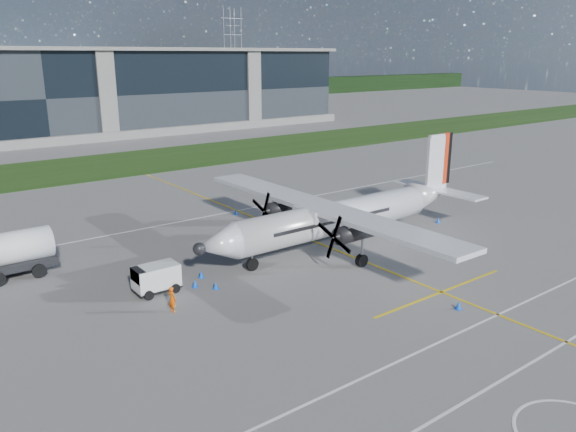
{
  "coord_description": "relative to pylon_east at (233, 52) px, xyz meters",
  "views": [
    {
      "loc": [
        -24.39,
        -26.09,
        14.41
      ],
      "look_at": [
        -1.4,
        4.16,
        3.43
      ],
      "focal_mm": 35.0,
      "sensor_mm": 36.0,
      "label": 1
    }
  ],
  "objects": [
    {
      "name": "safety_cone_fwd",
      "position": [
        -93.97,
        -145.91,
        -14.75
      ],
      "size": [
        0.36,
        0.36,
        0.5
      ],
      "primitive_type": "cone",
      "color": "blue",
      "rests_on": "ground"
    },
    {
      "name": "safety_cone_nose_port",
      "position": [
        -93.05,
        -146.96,
        -14.75
      ],
      "size": [
        0.36,
        0.36,
        0.5
      ],
      "primitive_type": "cone",
      "color": "blue",
      "rests_on": "ground"
    },
    {
      "name": "terminal_building",
      "position": [
        -85.0,
        -70.0,
        -7.5
      ],
      "size": [
        120.0,
        20.0,
        15.0
      ],
      "primitive_type": "cube",
      "color": "black",
      "rests_on": "ground"
    },
    {
      "name": "white_lane_line",
      "position": [
        -85.0,
        -164.0,
        -14.99
      ],
      "size": [
        90.0,
        0.15,
        0.01
      ],
      "primitive_type": "cube",
      "color": "white",
      "rests_on": "ground"
    },
    {
      "name": "ground",
      "position": [
        -85.0,
        -110.0,
        -15.0
      ],
      "size": [
        400.0,
        400.0,
        0.0
      ],
      "primitive_type": "plane",
      "color": "slate",
      "rests_on": "ground"
    },
    {
      "name": "safety_cone_portwing",
      "position": [
        -83.2,
        -158.16,
        -14.75
      ],
      "size": [
        0.36,
        0.36,
        0.5
      ],
      "primitive_type": "cone",
      "color": "blue",
      "rests_on": "ground"
    },
    {
      "name": "grass_strip",
      "position": [
        -85.0,
        -102.0,
        -14.98
      ],
      "size": [
        400.0,
        18.0,
        0.04
      ],
      "primitive_type": "cube",
      "color": "#1D3D10",
      "rests_on": "ground"
    },
    {
      "name": "safety_cone_stbdwing",
      "position": [
        -82.82,
        -133.07,
        -14.75
      ],
      "size": [
        0.36,
        0.36,
        0.5
      ],
      "primitive_type": "cone",
      "color": "blue",
      "rests_on": "ground"
    },
    {
      "name": "safety_cone_tail",
      "position": [
        -69.9,
        -146.17,
        -14.75
      ],
      "size": [
        0.36,
        0.36,
        0.5
      ],
      "primitive_type": "cone",
      "color": "blue",
      "rests_on": "ground"
    },
    {
      "name": "baggage_tug",
      "position": [
        -96.24,
        -145.14,
        -14.12
      ],
      "size": [
        2.95,
        1.77,
        1.77
      ],
      "primitive_type": null,
      "color": "silver",
      "rests_on": "ground"
    },
    {
      "name": "safety_cone_nose_stbd",
      "position": [
        -92.87,
        -144.74,
        -14.75
      ],
      "size": [
        0.36,
        0.36,
        0.5
      ],
      "primitive_type": "cone",
      "color": "blue",
      "rests_on": "ground"
    },
    {
      "name": "ground_crew_person",
      "position": [
        -96.7,
        -148.3,
        -14.11
      ],
      "size": [
        0.65,
        0.81,
        1.78
      ],
      "primitive_type": "imported",
      "rotation": [
        0.0,
        0.0,
        1.77
      ],
      "color": "#F25907",
      "rests_on": "ground"
    },
    {
      "name": "turboprop_aircraft",
      "position": [
        -80.97,
        -145.7,
        -11.06
      ],
      "size": [
        25.31,
        26.25,
        7.87
      ],
      "primitive_type": null,
      "color": "white",
      "rests_on": "ground"
    },
    {
      "name": "yellow_taxiway_centerline",
      "position": [
        -82.0,
        -140.0,
        -14.99
      ],
      "size": [
        0.2,
        70.0,
        0.01
      ],
      "primitive_type": "cube",
      "color": "yellow",
      "rests_on": "ground"
    },
    {
      "name": "pylon_east",
      "position": [
        0.0,
        0.0,
        0.0
      ],
      "size": [
        9.0,
        4.6,
        30.0
      ],
      "primitive_type": null,
      "color": "gray",
      "rests_on": "ground"
    }
  ]
}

